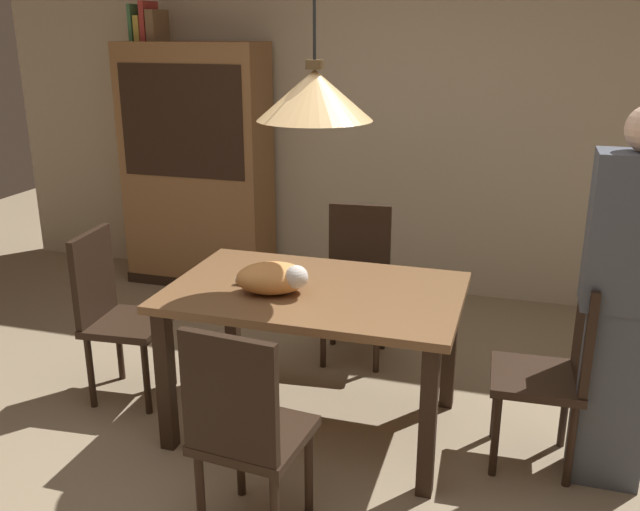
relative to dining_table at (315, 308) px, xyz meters
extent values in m
plane|color=#998466|center=(-0.06, -0.52, -0.65)|extent=(10.00, 10.00, 0.00)
cube|color=beige|center=(-0.06, 2.13, 0.80)|extent=(6.40, 0.10, 2.90)
cube|color=brown|center=(0.00, 0.00, 0.08)|extent=(1.40, 0.90, 0.04)
cube|color=black|center=(-0.62, -0.39, -0.29)|extent=(0.07, 0.07, 0.71)
cube|color=black|center=(0.62, -0.39, -0.29)|extent=(0.07, 0.07, 0.71)
cube|color=black|center=(-0.62, 0.39, -0.29)|extent=(0.07, 0.07, 0.71)
cube|color=black|center=(0.62, 0.39, -0.29)|extent=(0.07, 0.07, 0.71)
cube|color=black|center=(0.00, -0.80, -0.22)|extent=(0.44, 0.44, 0.04)
cube|color=black|center=(-0.02, -0.98, 0.04)|extent=(0.38, 0.07, 0.48)
cylinder|color=black|center=(0.17, -0.66, -0.44)|extent=(0.04, 0.04, 0.41)
cylinder|color=black|center=(-0.14, -0.63, -0.44)|extent=(0.04, 0.04, 0.41)
cylinder|color=black|center=(-0.17, -0.94, -0.44)|extent=(0.04, 0.04, 0.41)
cube|color=black|center=(-1.05, 0.00, -0.22)|extent=(0.43, 0.43, 0.04)
cube|color=black|center=(-1.23, -0.01, 0.04)|extent=(0.07, 0.38, 0.48)
cylinder|color=black|center=(-0.88, -0.15, -0.44)|extent=(0.04, 0.04, 0.41)
cylinder|color=black|center=(-0.90, 0.17, -0.44)|extent=(0.04, 0.04, 0.41)
cylinder|color=black|center=(-1.20, -0.17, -0.44)|extent=(0.04, 0.04, 0.41)
cylinder|color=black|center=(-1.22, 0.15, -0.44)|extent=(0.04, 0.04, 0.41)
cube|color=black|center=(1.05, 0.00, -0.22)|extent=(0.42, 0.42, 0.04)
cube|color=black|center=(1.23, 0.01, 0.04)|extent=(0.05, 0.38, 0.48)
cylinder|color=black|center=(0.88, 0.15, -0.44)|extent=(0.04, 0.04, 0.41)
cylinder|color=black|center=(0.90, -0.17, -0.44)|extent=(0.04, 0.04, 0.41)
cylinder|color=black|center=(1.20, 0.17, -0.44)|extent=(0.04, 0.04, 0.41)
cylinder|color=black|center=(1.22, -0.15, -0.44)|extent=(0.04, 0.04, 0.41)
cube|color=black|center=(0.00, 0.80, -0.22)|extent=(0.43, 0.43, 0.04)
cube|color=black|center=(-0.02, 0.98, 0.04)|extent=(0.38, 0.07, 0.48)
cylinder|color=black|center=(-0.14, 0.63, -0.44)|extent=(0.04, 0.04, 0.41)
cylinder|color=black|center=(0.17, 0.66, -0.44)|extent=(0.04, 0.04, 0.41)
cylinder|color=black|center=(-0.17, 0.94, -0.44)|extent=(0.04, 0.04, 0.41)
cylinder|color=black|center=(0.14, 0.97, -0.44)|extent=(0.04, 0.04, 0.41)
ellipsoid|color=#E59951|center=(-0.18, -0.12, 0.18)|extent=(0.39, 0.32, 0.15)
sphere|color=white|center=(-0.05, -0.14, 0.20)|extent=(0.11, 0.11, 0.11)
cylinder|color=white|center=(-0.29, -0.06, 0.13)|extent=(0.18, 0.04, 0.04)
cone|color=#E5B775|center=(0.00, 0.00, 1.01)|extent=(0.52, 0.52, 0.22)
cylinder|color=#513D23|center=(0.00, 0.00, 1.14)|extent=(0.08, 0.08, 0.04)
cube|color=olive|center=(-1.51, 1.80, 0.28)|extent=(1.10, 0.44, 1.85)
cube|color=black|center=(-1.51, 1.58, 0.65)|extent=(0.97, 0.01, 0.81)
cube|color=black|center=(-1.51, 1.80, -0.61)|extent=(1.12, 0.45, 0.08)
cube|color=#427A4C|center=(-1.94, 1.80, 1.33)|extent=(0.03, 0.20, 0.26)
cube|color=gold|center=(-1.89, 1.80, 1.29)|extent=(0.04, 0.20, 0.18)
cube|color=#B73833|center=(-1.83, 1.80, 1.34)|extent=(0.04, 0.22, 0.28)
cube|color=brown|center=(-1.77, 1.80, 1.31)|extent=(0.06, 0.24, 0.22)
cube|color=#4C515B|center=(1.37, -0.04, -0.24)|extent=(0.30, 0.20, 0.83)
cube|color=#4C515B|center=(1.37, -0.04, 0.51)|extent=(0.36, 0.22, 0.65)
camera|label=1|loc=(0.92, -2.97, 1.29)|focal=38.80mm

